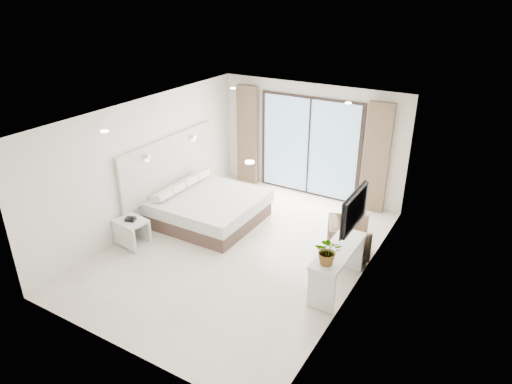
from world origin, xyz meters
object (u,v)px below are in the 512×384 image
bed (208,208)px  armchair (349,237)px  nightstand (132,232)px  console_desk (338,260)px

bed → armchair: 3.11m
bed → nightstand: 1.73m
bed → armchair: armchair is taller
armchair → nightstand: bearing=92.6°
nightstand → armchair: bearing=32.9°
bed → nightstand: size_ratio=3.26×
bed → armchair: bearing=4.3°
nightstand → console_desk: size_ratio=0.43×
armchair → console_desk: bearing=167.1°
bed → console_desk: (3.29, -0.87, 0.25)m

